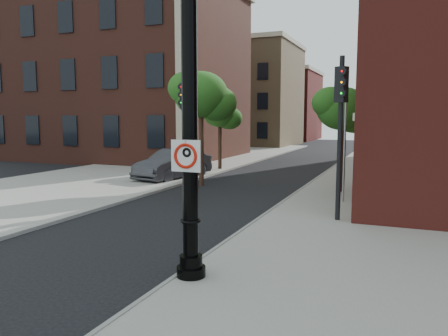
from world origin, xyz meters
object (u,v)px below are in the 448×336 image
at_px(lamppost, 190,123).
at_px(traffic_signal_left, 184,116).
at_px(no_parking_sign, 186,156).
at_px(parked_car, 173,164).
at_px(traffic_signal_right, 341,112).

height_order(lamppost, traffic_signal_left, lamppost).
relative_size(no_parking_sign, parked_car, 0.13).
distance_m(no_parking_sign, parked_car, 15.78).
relative_size(lamppost, traffic_signal_left, 1.40).
height_order(parked_car, traffic_signal_right, traffic_signal_right).
height_order(no_parking_sign, traffic_signal_right, traffic_signal_right).
relative_size(no_parking_sign, traffic_signal_left, 0.12).
bearing_deg(traffic_signal_left, no_parking_sign, -80.26).
bearing_deg(lamppost, traffic_signal_left, 118.26).
relative_size(no_parking_sign, traffic_signal_right, 0.12).
distance_m(traffic_signal_left, traffic_signal_right, 7.05).
relative_size(parked_car, traffic_signal_right, 0.95).
xyz_separation_m(traffic_signal_left, traffic_signal_right, (6.74, -2.06, 0.13)).
height_order(lamppost, no_parking_sign, lamppost).
bearing_deg(traffic_signal_right, parked_car, 167.51).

